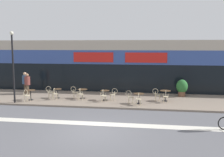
{
  "coord_description": "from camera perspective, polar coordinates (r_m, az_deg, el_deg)",
  "views": [
    {
      "loc": [
        2.76,
        -12.06,
        4.17
      ],
      "look_at": [
        -0.03,
        6.14,
        1.81
      ],
      "focal_mm": 42.0,
      "sensor_mm": 36.0,
      "label": 1
    }
  ],
  "objects": [
    {
      "name": "storefront_facade",
      "position": [
        24.25,
        2.15,
        2.85
      ],
      "size": [
        40.0,
        4.06,
        4.57
      ],
      "color": "#B2A899",
      "rests_on": "ground"
    },
    {
      "name": "bistro_table_3",
      "position": [
        19.31,
        -1.53,
        -3.23
      ],
      "size": [
        0.65,
        0.65,
        0.73
      ],
      "color": "black",
      "rests_on": "sidewalk_slab"
    },
    {
      "name": "bistro_table_5",
      "position": [
        19.37,
        11.54,
        -3.22
      ],
      "size": [
        0.76,
        0.76,
        0.78
      ],
      "color": "black",
      "rests_on": "sidewalk_slab"
    },
    {
      "name": "bistro_table_2",
      "position": [
        20.06,
        -6.45,
        -2.89
      ],
      "size": [
        0.75,
        0.75,
        0.71
      ],
      "color": "black",
      "rests_on": "sidewalk_slab"
    },
    {
      "name": "planter_pot",
      "position": [
        21.4,
        14.98,
        -1.87
      ],
      "size": [
        0.9,
        0.9,
        1.34
      ],
      "color": "brown",
      "rests_on": "sidewalk_slab"
    },
    {
      "name": "cafe_chair_3_near",
      "position": [
        18.71,
        -1.89,
        -3.57
      ],
      "size": [
        0.44,
        0.6,
        0.9
      ],
      "rotation": [
        0.0,
        0.0,
        1.45
      ],
      "color": "beige",
      "rests_on": "sidewalk_slab"
    },
    {
      "name": "cafe_chair_4_side",
      "position": [
        18.28,
        3.9,
        -3.84
      ],
      "size": [
        0.59,
        0.43,
        0.9
      ],
      "rotation": [
        0.0,
        0.0,
        -0.07
      ],
      "color": "beige",
      "rests_on": "sidewalk_slab"
    },
    {
      "name": "bistro_table_0",
      "position": [
        20.26,
        -17.3,
        -3.02
      ],
      "size": [
        0.69,
        0.69,
        0.75
      ],
      "color": "black",
      "rests_on": "sidewalk_slab"
    },
    {
      "name": "cafe_chair_2_side",
      "position": [
        20.22,
        -8.16,
        -2.82
      ],
      "size": [
        0.58,
        0.42,
        0.9
      ],
      "rotation": [
        0.0,
        0.0,
        0.05
      ],
      "color": "beige",
      "rests_on": "sidewalk_slab"
    },
    {
      "name": "bistro_table_4",
      "position": [
        18.24,
        5.86,
        -3.89
      ],
      "size": [
        0.72,
        0.72,
        0.72
      ],
      "color": "black",
      "rests_on": "sidewalk_slab"
    },
    {
      "name": "sidewalk_slab",
      "position": [
        19.94,
        0.57,
        -4.58
      ],
      "size": [
        40.0,
        5.5,
        0.12
      ],
      "primitive_type": "cube",
      "color": "gray",
      "rests_on": "ground"
    },
    {
      "name": "ground_plane",
      "position": [
        13.06,
        -4.03,
        -11.33
      ],
      "size": [
        120.0,
        120.0,
        0.0
      ],
      "primitive_type": "plane",
      "color": "#5B5B60"
    },
    {
      "name": "pedestrian_far_end",
      "position": [
        22.6,
        -17.95,
        -0.73
      ],
      "size": [
        0.47,
        0.47,
        1.73
      ],
      "rotation": [
        0.0,
        0.0,
        3.2
      ],
      "color": "#4C3D2D",
      "rests_on": "sidewalk_slab"
    },
    {
      "name": "cafe_chair_0_near",
      "position": [
        19.72,
        -18.12,
        -3.37
      ],
      "size": [
        0.46,
        0.6,
        0.9
      ],
      "rotation": [
        0.0,
        0.0,
        1.42
      ],
      "color": "beige",
      "rests_on": "sidewalk_slab"
    },
    {
      "name": "cafe_chair_2_near",
      "position": [
        19.46,
        -6.91,
        -3.19
      ],
      "size": [
        0.42,
        0.59,
        0.9
      ],
      "rotation": [
        0.0,
        0.0,
        1.63
      ],
      "color": "beige",
      "rests_on": "sidewalk_slab"
    },
    {
      "name": "cafe_chair_5_side",
      "position": [
        19.36,
        9.69,
        -3.3
      ],
      "size": [
        0.59,
        0.44,
        0.9
      ],
      "rotation": [
        0.0,
        0.0,
        -0.11
      ],
      "color": "beige",
      "rests_on": "sidewalk_slab"
    },
    {
      "name": "bike_lane_stripe",
      "position": [
        14.15,
        -2.97,
        -9.82
      ],
      "size": [
        36.0,
        0.7,
        0.01
      ],
      "primitive_type": "cube",
      "color": "silver",
      "rests_on": "ground"
    },
    {
      "name": "lamp_post",
      "position": [
        19.43,
        -20.76,
        3.42
      ],
      "size": [
        0.26,
        0.26,
        4.98
      ],
      "color": "black",
      "rests_on": "sidewalk_slab"
    },
    {
      "name": "cafe_chair_1_side",
      "position": [
        20.68,
        -13.41,
        -2.72
      ],
      "size": [
        0.59,
        0.43,
        0.9
      ],
      "rotation": [
        0.0,
        0.0,
        0.07
      ],
      "color": "beige",
      "rests_on": "sidewalk_slab"
    },
    {
      "name": "cafe_chair_3_side",
      "position": [
        19.21,
        0.31,
        -3.28
      ],
      "size": [
        0.59,
        0.43,
        0.9
      ],
      "rotation": [
        0.0,
        0.0,
        3.22
      ],
      "color": "beige",
      "rests_on": "sidewalk_slab"
    },
    {
      "name": "pedestrian_near_end",
      "position": [
        22.98,
        -18.39,
        -0.5
      ],
      "size": [
        0.48,
        0.48,
        1.8
      ],
      "rotation": [
        0.0,
        0.0,
        3.17
      ],
      "color": "#4C3D2D",
      "rests_on": "sidewalk_slab"
    },
    {
      "name": "cafe_chair_1_near",
      "position": [
        19.88,
        -12.38,
        -3.09
      ],
      "size": [
        0.45,
        0.6,
        0.9
      ],
      "rotation": [
        0.0,
        0.0,
        1.69
      ],
      "color": "beige",
      "rests_on": "sidewalk_slab"
    },
    {
      "name": "bistro_table_1",
      "position": [
        20.46,
        -11.78,
        -2.81
      ],
      "size": [
        0.63,
        0.63,
        0.72
      ],
      "color": "black",
      "rests_on": "sidewalk_slab"
    },
    {
      "name": "cafe_chair_4_near",
      "position": [
        17.62,
        5.78,
        -4.28
      ],
      "size": [
        0.44,
        0.59,
        0.9
      ],
      "rotation": [
        0.0,
        0.0,
        1.68
      ],
      "color": "beige",
      "rests_on": "sidewalk_slab"
    },
    {
      "name": "cafe_chair_5_near",
      "position": [
        18.76,
        11.61,
        -3.69
      ],
      "size": [
        0.43,
        0.59,
        0.9
      ],
      "rotation": [
        0.0,
        0.0,
        1.5
      ],
      "color": "beige",
      "rests_on": "sidewalk_slab"
    }
  ]
}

